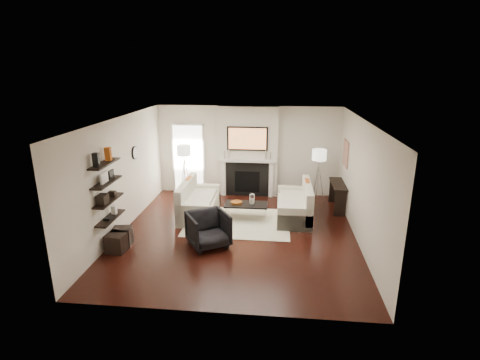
# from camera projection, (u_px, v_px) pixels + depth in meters

# --- Properties ---
(room_envelope) EXTENTS (6.00, 6.00, 6.00)m
(room_envelope) POSITION_uv_depth(u_px,v_px,m) (237.00, 179.00, 8.49)
(room_envelope) COLOR black
(room_envelope) RESTS_ON ground
(chimney_breast) EXTENTS (1.80, 0.25, 2.70)m
(chimney_breast) POSITION_uv_depth(u_px,v_px,m) (248.00, 152.00, 11.23)
(chimney_breast) COLOR silver
(chimney_breast) RESTS_ON floor
(fireplace_surround) EXTENTS (1.30, 0.02, 1.04)m
(fireplace_surround) POSITION_uv_depth(u_px,v_px,m) (247.00, 180.00, 11.34)
(fireplace_surround) COLOR black
(fireplace_surround) RESTS_ON floor
(firebox) EXTENTS (0.75, 0.02, 0.65)m
(firebox) POSITION_uv_depth(u_px,v_px,m) (247.00, 182.00, 11.35)
(firebox) COLOR black
(firebox) RESTS_ON floor
(mantel_pilaster_l) EXTENTS (0.12, 0.08, 1.10)m
(mantel_pilaster_l) POSITION_uv_depth(u_px,v_px,m) (224.00, 178.00, 11.37)
(mantel_pilaster_l) COLOR white
(mantel_pilaster_l) RESTS_ON floor
(mantel_pilaster_r) EXTENTS (0.12, 0.08, 1.10)m
(mantel_pilaster_r) POSITION_uv_depth(u_px,v_px,m) (271.00, 180.00, 11.23)
(mantel_pilaster_r) COLOR white
(mantel_pilaster_r) RESTS_ON floor
(mantel_shelf) EXTENTS (1.70, 0.18, 0.07)m
(mantel_shelf) POSITION_uv_depth(u_px,v_px,m) (247.00, 161.00, 11.12)
(mantel_shelf) COLOR white
(mantel_shelf) RESTS_ON chimney_breast
(tv_body) EXTENTS (1.20, 0.06, 0.70)m
(tv_body) POSITION_uv_depth(u_px,v_px,m) (247.00, 139.00, 10.95)
(tv_body) COLOR black
(tv_body) RESTS_ON chimney_breast
(tv_screen) EXTENTS (1.10, 0.00, 0.62)m
(tv_screen) POSITION_uv_depth(u_px,v_px,m) (247.00, 139.00, 10.92)
(tv_screen) COLOR #BF723F
(tv_screen) RESTS_ON tv_body
(candlestick_l_tall) EXTENTS (0.04, 0.04, 0.30)m
(candlestick_l_tall) POSITION_uv_depth(u_px,v_px,m) (229.00, 154.00, 11.13)
(candlestick_l_tall) COLOR silver
(candlestick_l_tall) RESTS_ON mantel_shelf
(candlestick_l_short) EXTENTS (0.04, 0.04, 0.24)m
(candlestick_l_short) POSITION_uv_depth(u_px,v_px,m) (225.00, 155.00, 11.15)
(candlestick_l_short) COLOR silver
(candlestick_l_short) RESTS_ON mantel_shelf
(candlestick_r_tall) EXTENTS (0.04, 0.04, 0.30)m
(candlestick_r_tall) POSITION_uv_depth(u_px,v_px,m) (266.00, 155.00, 11.02)
(candlestick_r_tall) COLOR silver
(candlestick_r_tall) RESTS_ON mantel_shelf
(candlestick_r_short) EXTENTS (0.04, 0.04, 0.24)m
(candlestick_r_short) POSITION_uv_depth(u_px,v_px,m) (270.00, 156.00, 11.01)
(candlestick_r_short) COLOR silver
(candlestick_r_short) RESTS_ON mantel_shelf
(hallway_panel) EXTENTS (0.90, 0.02, 2.10)m
(hallway_panel) POSITION_uv_depth(u_px,v_px,m) (189.00, 159.00, 11.59)
(hallway_panel) COLOR white
(hallway_panel) RESTS_ON floor
(door_trim_l) EXTENTS (0.06, 0.06, 2.16)m
(door_trim_l) POSITION_uv_depth(u_px,v_px,m) (173.00, 159.00, 11.62)
(door_trim_l) COLOR white
(door_trim_l) RESTS_ON floor
(door_trim_r) EXTENTS (0.06, 0.06, 2.16)m
(door_trim_r) POSITION_uv_depth(u_px,v_px,m) (204.00, 160.00, 11.53)
(door_trim_r) COLOR white
(door_trim_r) RESTS_ON floor
(door_trim_top) EXTENTS (1.02, 0.06, 0.06)m
(door_trim_top) POSITION_uv_depth(u_px,v_px,m) (187.00, 124.00, 11.26)
(door_trim_top) COLOR white
(door_trim_top) RESTS_ON wall_back
(rug) EXTENTS (2.60, 2.00, 0.01)m
(rug) POSITION_uv_depth(u_px,v_px,m) (238.00, 222.00, 9.52)
(rug) COLOR beige
(rug) RESTS_ON floor
(loveseat_left_base) EXTENTS (0.85, 1.80, 0.42)m
(loveseat_left_base) POSITION_uv_depth(u_px,v_px,m) (199.00, 208.00, 9.94)
(loveseat_left_base) COLOR beige
(loveseat_left_base) RESTS_ON floor
(loveseat_left_back) EXTENTS (0.18, 1.80, 0.80)m
(loveseat_left_back) POSITION_uv_depth(u_px,v_px,m) (187.00, 196.00, 9.88)
(loveseat_left_back) COLOR beige
(loveseat_left_back) RESTS_ON floor
(loveseat_left_arm_n) EXTENTS (0.85, 0.18, 0.60)m
(loveseat_left_arm_n) POSITION_uv_depth(u_px,v_px,m) (193.00, 216.00, 9.14)
(loveseat_left_arm_n) COLOR beige
(loveseat_left_arm_n) RESTS_ON floor
(loveseat_left_arm_s) EXTENTS (0.85, 0.18, 0.60)m
(loveseat_left_arm_s) POSITION_uv_depth(u_px,v_px,m) (205.00, 194.00, 10.68)
(loveseat_left_arm_s) COLOR beige
(loveseat_left_arm_s) RESTS_ON floor
(loveseat_left_cushion) EXTENTS (0.63, 1.44, 0.10)m
(loveseat_left_cushion) POSITION_uv_depth(u_px,v_px,m) (201.00, 198.00, 9.86)
(loveseat_left_cushion) COLOR beige
(loveseat_left_cushion) RESTS_ON loveseat_left_base
(pillow_left_orange) EXTENTS (0.10, 0.42, 0.42)m
(pillow_left_orange) POSITION_uv_depth(u_px,v_px,m) (189.00, 185.00, 10.10)
(pillow_left_orange) COLOR #B85516
(pillow_left_orange) RESTS_ON loveseat_left_cushion
(pillow_left_charcoal) EXTENTS (0.10, 0.40, 0.40)m
(pillow_left_charcoal) POSITION_uv_depth(u_px,v_px,m) (183.00, 193.00, 9.53)
(pillow_left_charcoal) COLOR black
(pillow_left_charcoal) RESTS_ON loveseat_left_cushion
(loveseat_right_base) EXTENTS (0.85, 1.80, 0.42)m
(loveseat_right_base) POSITION_uv_depth(u_px,v_px,m) (294.00, 210.00, 9.76)
(loveseat_right_base) COLOR beige
(loveseat_right_base) RESTS_ON floor
(loveseat_right_back) EXTENTS (0.18, 1.80, 0.80)m
(loveseat_right_back) POSITION_uv_depth(u_px,v_px,m) (307.00, 199.00, 9.64)
(loveseat_right_back) COLOR beige
(loveseat_right_back) RESTS_ON floor
(loveseat_right_arm_n) EXTENTS (0.85, 0.18, 0.60)m
(loveseat_right_arm_n) POSITION_uv_depth(u_px,v_px,m) (295.00, 219.00, 8.96)
(loveseat_right_arm_n) COLOR beige
(loveseat_right_arm_n) RESTS_ON floor
(loveseat_right_arm_s) EXTENTS (0.85, 0.18, 0.60)m
(loveseat_right_arm_s) POSITION_uv_depth(u_px,v_px,m) (293.00, 197.00, 10.51)
(loveseat_right_arm_s) COLOR beige
(loveseat_right_arm_s) RESTS_ON floor
(loveseat_right_cushion) EXTENTS (0.63, 1.44, 0.10)m
(loveseat_right_cushion) POSITION_uv_depth(u_px,v_px,m) (292.00, 201.00, 9.69)
(loveseat_right_cushion) COLOR beige
(loveseat_right_cushion) RESTS_ON loveseat_right_base
(pillow_right_orange) EXTENTS (0.10, 0.42, 0.42)m
(pillow_right_orange) POSITION_uv_depth(u_px,v_px,m) (307.00, 188.00, 9.86)
(pillow_right_orange) COLOR #B85516
(pillow_right_orange) RESTS_ON loveseat_right_cushion
(pillow_right_charcoal) EXTENTS (0.10, 0.40, 0.40)m
(pillow_right_charcoal) POSITION_uv_depth(u_px,v_px,m) (309.00, 196.00, 9.29)
(pillow_right_charcoal) COLOR black
(pillow_right_charcoal) RESTS_ON loveseat_right_cushion
(coffee_table) EXTENTS (1.10, 0.55, 0.04)m
(coffee_table) POSITION_uv_depth(u_px,v_px,m) (246.00, 204.00, 9.62)
(coffee_table) COLOR black
(coffee_table) RESTS_ON floor
(coffee_leg_nw) EXTENTS (0.02, 0.02, 0.38)m
(coffee_leg_nw) POSITION_uv_depth(u_px,v_px,m) (226.00, 215.00, 9.52)
(coffee_leg_nw) COLOR silver
(coffee_leg_nw) RESTS_ON floor
(coffee_leg_ne) EXTENTS (0.02, 0.02, 0.38)m
(coffee_leg_ne) POSITION_uv_depth(u_px,v_px,m) (265.00, 216.00, 9.42)
(coffee_leg_ne) COLOR silver
(coffee_leg_ne) RESTS_ON floor
(coffee_leg_sw) EXTENTS (0.02, 0.02, 0.38)m
(coffee_leg_sw) POSITION_uv_depth(u_px,v_px,m) (228.00, 208.00, 9.94)
(coffee_leg_sw) COLOR silver
(coffee_leg_sw) RESTS_ON floor
(coffee_leg_se) EXTENTS (0.02, 0.02, 0.38)m
(coffee_leg_se) POSITION_uv_depth(u_px,v_px,m) (266.00, 210.00, 9.84)
(coffee_leg_se) COLOR silver
(coffee_leg_se) RESTS_ON floor
(hurricane_glass) EXTENTS (0.14, 0.14, 0.24)m
(hurricane_glass) POSITION_uv_depth(u_px,v_px,m) (252.00, 199.00, 9.56)
(hurricane_glass) COLOR white
(hurricane_glass) RESTS_ON coffee_table
(hurricane_candle) EXTENTS (0.10, 0.10, 0.14)m
(hurricane_candle) POSITION_uv_depth(u_px,v_px,m) (252.00, 201.00, 9.58)
(hurricane_candle) COLOR white
(hurricane_candle) RESTS_ON coffee_table
(copper_bowl) EXTENTS (0.30, 0.30, 0.05)m
(copper_bowl) POSITION_uv_depth(u_px,v_px,m) (236.00, 202.00, 9.63)
(copper_bowl) COLOR #A1581A
(copper_bowl) RESTS_ON coffee_table
(armchair) EXTENTS (1.09, 1.08, 0.84)m
(armchair) POSITION_uv_depth(u_px,v_px,m) (208.00, 228.00, 8.18)
(armchair) COLOR black
(armchair) RESTS_ON floor
(lamp_left_post) EXTENTS (0.02, 0.02, 1.20)m
(lamp_left_post) POSITION_uv_depth(u_px,v_px,m) (185.00, 178.00, 11.20)
(lamp_left_post) COLOR silver
(lamp_left_post) RESTS_ON floor
(lamp_left_shade) EXTENTS (0.40, 0.40, 0.30)m
(lamp_left_shade) POSITION_uv_depth(u_px,v_px,m) (184.00, 150.00, 10.96)
(lamp_left_shade) COLOR white
(lamp_left_shade) RESTS_ON lamp_left_post
(lamp_left_leg_a) EXTENTS (0.25, 0.02, 1.23)m
(lamp_left_leg_a) POSITION_uv_depth(u_px,v_px,m) (189.00, 178.00, 11.19)
(lamp_left_leg_a) COLOR silver
(lamp_left_leg_a) RESTS_ON floor
(lamp_left_leg_b) EXTENTS (0.14, 0.22, 1.23)m
(lamp_left_leg_b) POSITION_uv_depth(u_px,v_px,m) (184.00, 177.00, 11.30)
(lamp_left_leg_b) COLOR silver
(lamp_left_leg_b) RESTS_ON floor
(lamp_left_leg_c) EXTENTS (0.14, 0.22, 1.23)m
(lamp_left_leg_c) POSITION_uv_depth(u_px,v_px,m) (182.00, 179.00, 11.12)
(lamp_left_leg_c) COLOR silver
(lamp_left_leg_c) RESTS_ON floor
(lamp_right_post) EXTENTS (0.02, 0.02, 1.20)m
(lamp_right_post) POSITION_uv_depth(u_px,v_px,m) (317.00, 184.00, 10.64)
(lamp_right_post) COLOR silver
(lamp_right_post) RESTS_ON floor
(lamp_right_shade) EXTENTS (0.40, 0.40, 0.30)m
(lamp_right_shade) POSITION_uv_depth(u_px,v_px,m) (319.00, 155.00, 10.39)
(lamp_right_shade) COLOR white
(lamp_right_shade) RESTS_ON lamp_right_post
(lamp_right_leg_a) EXTENTS (0.25, 0.02, 1.23)m
(lamp_right_leg_a) POSITION_uv_depth(u_px,v_px,m) (321.00, 184.00, 10.63)
(lamp_right_leg_a) COLOR silver
(lamp_right_leg_a) RESTS_ON floor
(lamp_right_leg_b) EXTENTS (0.14, 0.22, 1.23)m
(lamp_right_leg_b) POSITION_uv_depth(u_px,v_px,m) (315.00, 183.00, 10.74)
(lamp_right_leg_b) COLOR silver
(lamp_right_leg_b) RESTS_ON floor
(lamp_right_leg_c) EXTENTS (0.14, 0.22, 1.23)m
(lamp_right_leg_c) POSITION_uv_depth(u_px,v_px,m) (316.00, 185.00, 10.56)
(lamp_right_leg_c) COLOR silver
(lamp_right_leg_c) RESTS_ON floor
(console_top) EXTENTS (0.35, 1.20, 0.04)m
(console_top) POSITION_uv_depth(u_px,v_px,m) (338.00, 184.00, 10.22)
(console_top) COLOR black
(console_top) RESTS_ON floor
(console_leg_n) EXTENTS (0.30, 0.04, 0.71)m
(console_leg_n) POSITION_uv_depth(u_px,v_px,m) (340.00, 204.00, 9.80)
(console_leg_n) COLOR black
(console_leg_n) RESTS_ON floor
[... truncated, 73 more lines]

